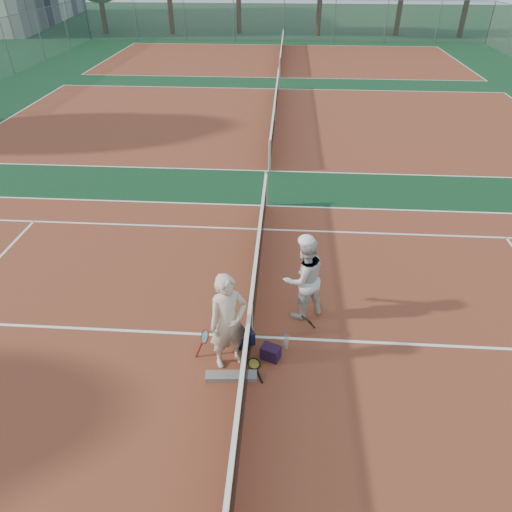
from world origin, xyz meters
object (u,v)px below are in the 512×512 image
(racket_spare, at_px, (254,364))
(sports_bag_navy, at_px, (244,338))
(racket_red, at_px, (205,343))
(net_main, at_px, (251,317))
(player_a, at_px, (228,322))
(water_bottle, at_px, (286,342))
(player_b, at_px, (304,278))
(sports_bag_purple, at_px, (271,353))
(racket_black_held, at_px, (306,325))

(racket_spare, relative_size, sports_bag_navy, 1.69)
(racket_red, distance_m, sports_bag_navy, 0.77)
(net_main, distance_m, racket_red, 0.98)
(player_a, distance_m, sports_bag_navy, 0.97)
(player_a, distance_m, water_bottle, 1.37)
(player_b, bearing_deg, sports_bag_purple, 36.01)
(water_bottle, bearing_deg, sports_bag_navy, 175.89)
(racket_red, bearing_deg, player_b, 4.43)
(player_b, height_order, sports_bag_purple, player_b)
(racket_spare, bearing_deg, water_bottle, -74.35)
(sports_bag_purple, xyz_separation_m, water_bottle, (0.28, 0.28, 0.01))
(racket_black_held, bearing_deg, player_a, -17.77)
(player_b, relative_size, sports_bag_navy, 5.16)
(player_a, bearing_deg, water_bottle, -7.33)
(sports_bag_purple, bearing_deg, player_a, -170.25)
(player_b, height_order, racket_black_held, player_b)
(player_b, distance_m, sports_bag_navy, 1.65)
(racket_red, distance_m, racket_spare, 0.97)
(net_main, distance_m, sports_bag_navy, 0.44)
(player_a, xyz_separation_m, racket_black_held, (1.40, 0.79, -0.71))
(racket_red, relative_size, water_bottle, 1.85)
(racket_spare, height_order, sports_bag_navy, sports_bag_navy)
(player_a, xyz_separation_m, player_b, (1.33, 1.42, -0.05))
(player_b, relative_size, racket_spare, 3.05)
(player_a, height_order, racket_spare, player_a)
(player_a, bearing_deg, sports_bag_purple, -19.08)
(player_b, bearing_deg, water_bottle, 43.74)
(player_a, xyz_separation_m, racket_spare, (0.45, -0.05, -0.95))
(player_b, relative_size, racket_red, 3.30)
(racket_black_held, bearing_deg, water_bottle, -1.70)
(net_main, height_order, sports_bag_navy, net_main)
(sports_bag_purple, distance_m, water_bottle, 0.39)
(player_a, distance_m, player_b, 1.94)
(sports_bag_navy, relative_size, water_bottle, 1.18)
(player_a, relative_size, racket_spare, 3.20)
(player_a, distance_m, racket_black_held, 1.76)
(net_main, bearing_deg, water_bottle, -20.39)
(player_b, xyz_separation_m, racket_red, (-1.80, -1.26, -0.64))
(player_a, height_order, sports_bag_navy, player_a)
(player_a, bearing_deg, racket_red, 132.42)
(net_main, xyz_separation_m, sports_bag_navy, (-0.12, -0.19, -0.37))
(racket_red, height_order, racket_black_held, racket_red)
(player_a, relative_size, player_b, 1.05)
(player_b, relative_size, water_bottle, 6.10)
(net_main, bearing_deg, sports_bag_navy, -122.77)
(player_b, bearing_deg, sports_bag_navy, 11.38)
(racket_red, bearing_deg, racket_black_held, -12.02)
(player_b, distance_m, water_bottle, 1.31)
(racket_spare, distance_m, sports_bag_purple, 0.37)
(racket_spare, height_order, sports_bag_purple, sports_bag_purple)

